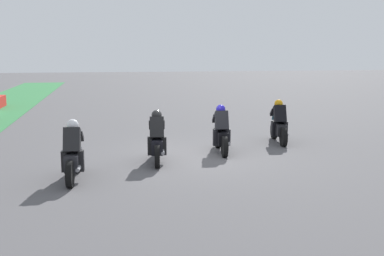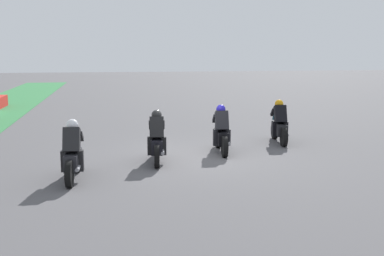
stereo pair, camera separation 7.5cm
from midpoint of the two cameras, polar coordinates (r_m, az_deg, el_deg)
name	(u,v)px [view 2 (the right image)]	position (r m, az deg, el deg)	size (l,w,h in m)	color
ground_plane	(191,156)	(14.07, 0.04, -3.55)	(120.00, 120.00, 0.00)	#504F51
rider_lane_a	(279,125)	(16.40, 10.90, 0.36)	(2.04, 0.59, 1.51)	black
rider_lane_b	(221,133)	(14.59, 3.79, -0.60)	(2.04, 0.56, 1.51)	black
rider_lane_c	(157,141)	(13.30, -4.21, -1.59)	(2.04, 0.57, 1.51)	black
rider_lane_d	(73,155)	(11.83, -14.38, -3.26)	(2.04, 0.55, 1.51)	black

